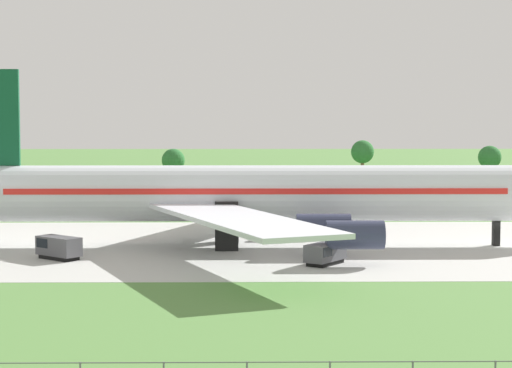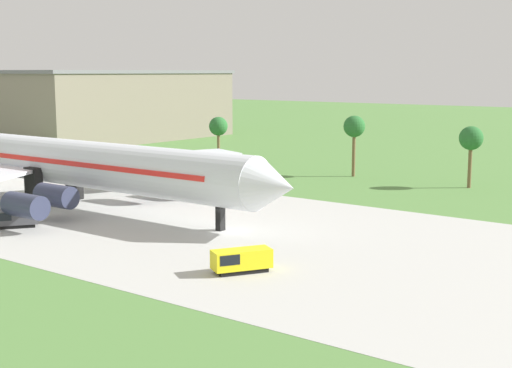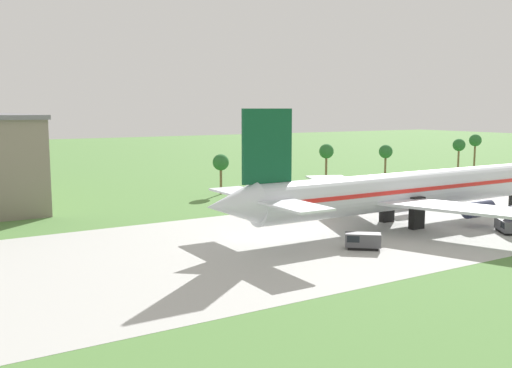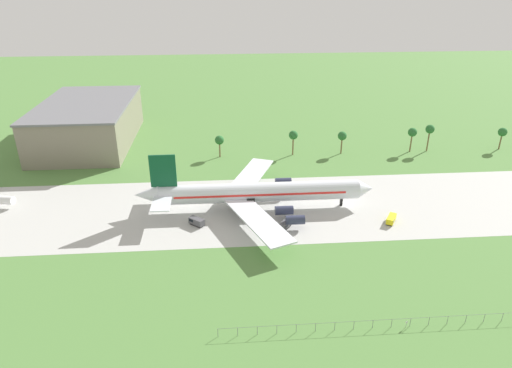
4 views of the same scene
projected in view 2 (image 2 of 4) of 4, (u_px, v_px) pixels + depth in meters
name	position (u px, v px, depth m)	size (l,w,h in m)	color
ground_plane	(230.00, 231.00, 78.45)	(600.00, 600.00, 0.00)	#517F3D
taxiway_strip	(230.00, 231.00, 78.44)	(320.00, 44.00, 0.02)	#B2B2AD
jet_airliner	(62.00, 162.00, 93.93)	(73.69, 61.21, 18.84)	silver
baggage_tug	(14.00, 218.00, 80.14)	(4.35, 4.99, 2.03)	black
catering_van	(239.00, 260.00, 62.06)	(4.42, 5.47, 2.06)	black
terminal_building	(107.00, 105.00, 185.69)	(36.72, 61.20, 17.76)	slate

